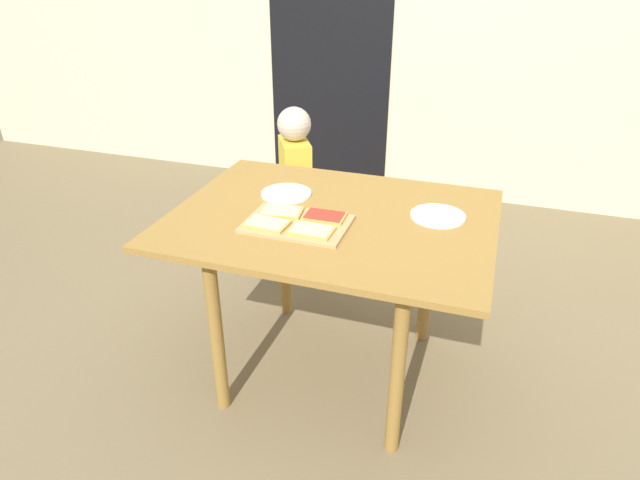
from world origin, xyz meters
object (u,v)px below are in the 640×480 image
cutting_board (297,224)px  child_left (295,181)px  dining_table (332,238)px  plate_white_right (438,216)px  pizza_slice_far_left (282,212)px  pizza_slice_near_left (267,224)px  plate_white_left (286,193)px  pizza_slice_near_right (311,230)px  pizza_slice_far_right (324,216)px

cutting_board → child_left: (-0.34, 0.88, -0.21)m
dining_table → plate_white_right: (0.38, 0.12, 0.10)m
plate_white_right → child_left: bearing=142.0°
pizza_slice_far_left → cutting_board: bearing=-34.5°
pizza_slice_near_left → child_left: child_left is taller
pizza_slice_far_left → plate_white_left: size_ratio=0.80×
plate_white_left → pizza_slice_near_left: bearing=-81.1°
pizza_slice_near_right → pizza_slice_far_right: bearing=86.3°
child_left → dining_table: bearing=-59.8°
cutting_board → pizza_slice_near_right: size_ratio=2.41×
plate_white_right → child_left: 1.07m
plate_white_left → cutting_board: bearing=-60.8°
child_left → plate_white_right: bearing=-38.0°
plate_white_right → child_left: child_left is taller
pizza_slice_near_right → child_left: bearing=114.1°
cutting_board → child_left: size_ratio=0.40×
plate_white_right → pizza_slice_near_right: bearing=-144.0°
dining_table → pizza_slice_far_left: pizza_slice_far_left is taller
dining_table → pizza_slice_far_right: 0.13m
pizza_slice_far_right → cutting_board: bearing=-141.1°
cutting_board → child_left: 0.97m
pizza_slice_near_left → pizza_slice_near_right: (0.17, 0.00, 0.00)m
cutting_board → plate_white_right: (0.48, 0.24, -0.00)m
pizza_slice_near_left → pizza_slice_near_right: size_ratio=1.03×
pizza_slice_near_right → plate_white_right: bearing=36.0°
pizza_slice_near_left → child_left: (-0.25, 0.94, -0.23)m
pizza_slice_far_right → plate_white_right: size_ratio=0.75×
plate_white_left → child_left: size_ratio=0.22×
pizza_slice_near_left → pizza_slice_far_left: same height
dining_table → child_left: 0.89m
pizza_slice_far_left → plate_white_right: size_ratio=0.80×
pizza_slice_far_left → plate_white_left: (-0.06, 0.20, -0.01)m
pizza_slice_far_right → pizza_slice_far_left: same height
pizza_slice_far_right → pizza_slice_far_left: (-0.17, -0.01, 0.00)m
pizza_slice_near_right → pizza_slice_far_right: (0.01, 0.12, 0.00)m
pizza_slice_near_right → pizza_slice_far_left: bearing=144.6°
pizza_slice_far_right → pizza_slice_near_left: bearing=-145.1°
pizza_slice_near_left → child_left: bearing=105.0°
pizza_slice_far_left → plate_white_left: 0.21m
cutting_board → pizza_slice_far_left: 0.10m
plate_white_left → pizza_slice_far_right: bearing=-39.6°
plate_white_right → pizza_slice_far_left: bearing=-162.2°
pizza_slice_near_right → pizza_slice_far_left: 0.19m
cutting_board → pizza_slice_near_left: bearing=-149.0°
pizza_slice_near_left → pizza_slice_far_left: (0.01, 0.11, 0.00)m
cutting_board → plate_white_left: 0.29m
pizza_slice_near_left → pizza_slice_near_right: bearing=0.1°
pizza_slice_near_right → plate_white_left: (-0.22, 0.31, -0.01)m
cutting_board → pizza_slice_near_left: size_ratio=2.34×
plate_white_left → child_left: (-0.20, 0.63, -0.21)m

